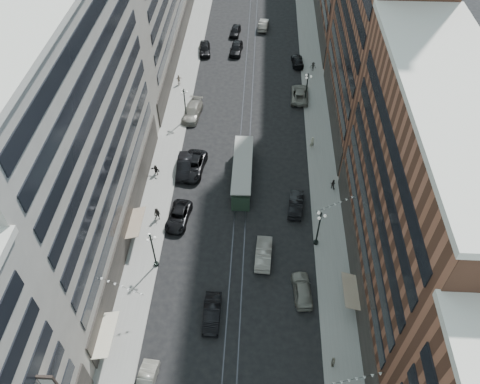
% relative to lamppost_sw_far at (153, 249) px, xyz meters
% --- Properties ---
extents(ground, '(220.00, 220.00, 0.00)m').
position_rel_lamppost_sw_far_xyz_m(ground, '(9.20, 32.00, -3.10)').
color(ground, black).
rests_on(ground, ground).
extents(sidewalk_west, '(4.00, 180.00, 0.15)m').
position_rel_lamppost_sw_far_xyz_m(sidewalk_west, '(-1.80, 42.00, -3.02)').
color(sidewalk_west, gray).
rests_on(sidewalk_west, ground).
extents(sidewalk_east, '(4.00, 180.00, 0.15)m').
position_rel_lamppost_sw_far_xyz_m(sidewalk_east, '(20.20, 42.00, -3.02)').
color(sidewalk_east, gray).
rests_on(sidewalk_east, ground).
extents(rail_west, '(0.12, 180.00, 0.02)m').
position_rel_lamppost_sw_far_xyz_m(rail_west, '(8.50, 42.00, -3.09)').
color(rail_west, '#2D2D33').
rests_on(rail_west, ground).
extents(rail_east, '(0.12, 180.00, 0.02)m').
position_rel_lamppost_sw_far_xyz_m(rail_east, '(9.90, 42.00, -3.09)').
color(rail_east, '#2D2D33').
rests_on(rail_east, ground).
extents(building_west_mid, '(8.00, 36.00, 28.00)m').
position_rel_lamppost_sw_far_xyz_m(building_west_mid, '(-7.80, 5.00, 10.90)').
color(building_west_mid, gray).
rests_on(building_west_mid, ground).
extents(building_east_mid, '(8.00, 30.00, 24.00)m').
position_rel_lamppost_sw_far_xyz_m(building_east_mid, '(26.20, -0.00, 8.90)').
color(building_east_mid, brown).
rests_on(building_east_mid, ground).
extents(lamppost_sw_far, '(1.03, 1.14, 5.52)m').
position_rel_lamppost_sw_far_xyz_m(lamppost_sw_far, '(0.00, 0.00, 0.00)').
color(lamppost_sw_far, black).
rests_on(lamppost_sw_far, sidewalk_west).
extents(lamppost_sw_mid, '(1.03, 1.14, 5.52)m').
position_rel_lamppost_sw_far_xyz_m(lamppost_sw_mid, '(0.00, 27.00, 0.00)').
color(lamppost_sw_mid, black).
rests_on(lamppost_sw_mid, sidewalk_west).
extents(lamppost_se_far, '(1.03, 1.14, 5.52)m').
position_rel_lamppost_sw_far_xyz_m(lamppost_se_far, '(18.40, 4.00, 0.00)').
color(lamppost_se_far, black).
rests_on(lamppost_se_far, sidewalk_east).
extents(lamppost_se_mid, '(1.03, 1.14, 5.52)m').
position_rel_lamppost_sw_far_xyz_m(lamppost_se_mid, '(18.40, 32.00, 0.00)').
color(lamppost_se_mid, black).
rests_on(lamppost_se_mid, sidewalk_east).
extents(streetcar, '(2.48, 11.22, 3.10)m').
position_rel_lamppost_sw_far_xyz_m(streetcar, '(9.20, 14.24, -1.66)').
color(streetcar, '#233828').
rests_on(streetcar, ground).
extents(car_1, '(1.93, 4.55, 1.46)m').
position_rel_lamppost_sw_far_xyz_m(car_1, '(1.44, -13.65, -2.37)').
color(car_1, gray).
rests_on(car_1, ground).
extents(car_2, '(3.13, 5.66, 1.50)m').
position_rel_lamppost_sw_far_xyz_m(car_2, '(1.64, 6.83, -2.35)').
color(car_2, black).
rests_on(car_2, ground).
extents(car_4, '(2.43, 5.02, 1.65)m').
position_rel_lamppost_sw_far_xyz_m(car_4, '(16.46, -2.90, -2.27)').
color(car_4, slate).
rests_on(car_4, ground).
extents(car_5, '(1.71, 4.88, 1.61)m').
position_rel_lamppost_sw_far_xyz_m(car_5, '(6.96, -6.19, -2.29)').
color(car_5, black).
rests_on(car_5, ground).
extents(pedestrian_2, '(0.99, 0.72, 1.83)m').
position_rel_lamppost_sw_far_xyz_m(pedestrian_2, '(-0.97, 6.80, -2.03)').
color(pedestrian_2, black).
rests_on(pedestrian_2, sidewalk_west).
extents(pedestrian_4, '(0.44, 0.91, 1.52)m').
position_rel_lamppost_sw_far_xyz_m(pedestrian_4, '(19.06, -10.84, -2.19)').
color(pedestrian_4, gray).
rests_on(pedestrian_4, sidewalk_east).
extents(car_7, '(3.65, 6.58, 1.74)m').
position_rel_lamppost_sw_far_xyz_m(car_7, '(2.40, 15.86, -2.22)').
color(car_7, black).
rests_on(car_7, ground).
extents(car_8, '(3.13, 6.23, 1.74)m').
position_rel_lamppost_sw_far_xyz_m(car_8, '(0.83, 28.10, -2.23)').
color(car_8, gray).
rests_on(car_8, ground).
extents(car_9, '(2.53, 5.15, 1.69)m').
position_rel_lamppost_sw_far_xyz_m(car_9, '(0.80, 47.10, -2.25)').
color(car_9, black).
rests_on(car_9, ground).
extents(car_10, '(2.25, 5.13, 1.64)m').
position_rel_lamppost_sw_far_xyz_m(car_10, '(16.18, 9.61, -2.28)').
color(car_10, black).
rests_on(car_10, ground).
extents(car_11, '(3.04, 6.05, 1.64)m').
position_rel_lamppost_sw_far_xyz_m(car_11, '(17.60, 33.59, -2.28)').
color(car_11, slate).
rests_on(car_11, ground).
extents(car_12, '(2.28, 4.89, 1.38)m').
position_rel_lamppost_sw_far_xyz_m(car_12, '(17.60, 43.95, -2.40)').
color(car_12, black).
rests_on(car_12, ground).
extents(car_13, '(2.52, 5.30, 1.75)m').
position_rel_lamppost_sw_far_xyz_m(car_13, '(6.55, 47.45, -2.22)').
color(car_13, black).
rests_on(car_13, ground).
extents(car_14, '(2.20, 5.09, 1.63)m').
position_rel_lamppost_sw_far_xyz_m(car_14, '(11.40, 56.88, -2.28)').
color(car_14, '#646159').
rests_on(car_14, ground).
extents(pedestrian_5, '(1.49, 0.97, 1.56)m').
position_rel_lamppost_sw_far_xyz_m(pedestrian_5, '(-2.56, 14.77, -2.17)').
color(pedestrian_5, black).
rests_on(pedestrian_5, sidewalk_west).
extents(pedestrian_6, '(1.13, 0.82, 1.75)m').
position_rel_lamppost_sw_far_xyz_m(pedestrian_6, '(-2.44, 36.52, -2.07)').
color(pedestrian_6, '#AD9E8F').
rests_on(pedestrian_6, sidewalk_west).
extents(pedestrian_7, '(0.83, 0.68, 1.50)m').
position_rel_lamppost_sw_far_xyz_m(pedestrian_7, '(21.15, 13.27, -2.20)').
color(pedestrian_7, black).
rests_on(pedestrian_7, sidewalk_east).
extents(pedestrian_8, '(0.77, 0.62, 1.85)m').
position_rel_lamppost_sw_far_xyz_m(pedestrian_8, '(18.86, 21.43, -2.02)').
color(pedestrian_8, '#BAB59A').
rests_on(pedestrian_8, sidewalk_east).
extents(pedestrian_9, '(1.09, 0.56, 1.62)m').
position_rel_lamppost_sw_far_xyz_m(pedestrian_9, '(20.20, 41.77, -2.14)').
color(pedestrian_9, black).
rests_on(pedestrian_9, sidewalk_east).
extents(car_extra_0, '(2.25, 4.64, 1.53)m').
position_rel_lamppost_sw_far_xyz_m(car_extra_0, '(5.98, 54.23, -2.33)').
color(car_extra_0, black).
rests_on(car_extra_0, ground).
extents(car_extra_1, '(2.03, 5.47, 1.79)m').
position_rel_lamppost_sw_far_xyz_m(car_extra_1, '(1.21, 15.74, -2.20)').
color(car_extra_1, black).
rests_on(car_extra_1, ground).
extents(car_extra_2, '(2.05, 5.25, 1.70)m').
position_rel_lamppost_sw_far_xyz_m(car_extra_2, '(12.21, 1.72, -2.24)').
color(car_extra_2, gray).
rests_on(car_extra_2, ground).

